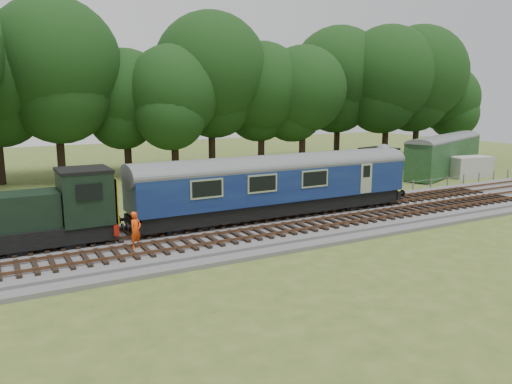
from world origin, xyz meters
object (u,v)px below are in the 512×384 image
shunter_loco (27,216)px  parked_coach (445,152)px  caravan (470,167)px  dmu_railcar (277,180)px  worker (136,230)px

shunter_loco → parked_coach: shunter_loco is taller
shunter_loco → caravan: (39.05, 5.99, -0.98)m
dmu_railcar → caravan: bearing=13.4°
parked_coach → dmu_railcar: bearing=176.3°
caravan → shunter_loco: bearing=-163.3°
shunter_loco → worker: (4.57, -2.34, -0.72)m
dmu_railcar → shunter_loco: bearing=180.0°
caravan → dmu_railcar: bearing=-158.6°
worker → caravan: (34.48, 8.33, -0.26)m
dmu_railcar → worker: 9.74m
worker → dmu_railcar: bearing=-19.7°
caravan → worker: bearing=-158.4°
parked_coach → caravan: parked_coach is taller
shunter_loco → caravan: size_ratio=2.20×
worker → caravan: bearing=-20.1°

